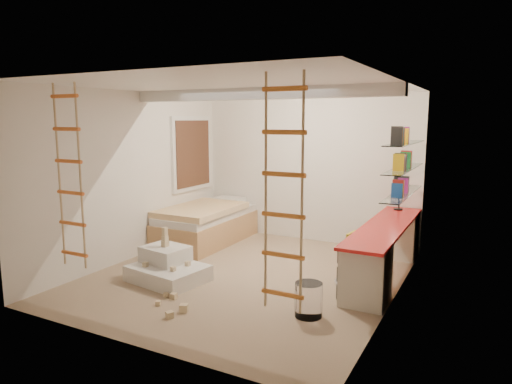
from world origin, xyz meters
The scene contains 15 objects.
floor centered at (0.00, 0.00, 0.00)m, with size 4.50×4.50×0.00m, color #917C5E.
ceiling_beam centered at (0.00, 0.30, 2.52)m, with size 4.00×0.18×0.16m, color white.
window_frame centered at (-1.97, 1.50, 1.55)m, with size 0.06×1.15×1.35m, color white.
window_blind centered at (-1.93, 1.50, 1.55)m, with size 0.02×1.00×1.20m, color #4C2D1E.
rope_ladder_left centered at (-1.35, -1.75, 1.52)m, with size 0.41×0.04×2.13m, color orange, non-canonical shape.
rope_ladder_right centered at (1.35, -1.75, 1.52)m, with size 0.41×0.04×2.13m, color #C76E22, non-canonical shape.
waste_bin centered at (1.26, -0.83, 0.19)m, with size 0.31×0.31×0.39m, color white.
desk centered at (1.72, 0.86, 0.40)m, with size 0.56×2.80×0.75m.
shelves centered at (1.87, 1.13, 1.50)m, with size 0.25×1.80×0.71m.
bed centered at (-1.48, 1.23, 0.33)m, with size 1.02×2.00×0.69m.
task_lamp centered at (1.67, 1.82, 1.14)m, with size 0.14×0.36×0.57m.
swivel_chair centered at (1.40, 0.34, 0.27)m, with size 0.49×0.49×0.72m.
play_platform centered at (-0.88, -0.63, 0.17)m, with size 1.07×0.89×0.43m.
toy_blocks centered at (-0.62, -0.94, 0.25)m, with size 1.10×1.14×0.70m.
books centered at (1.87, 1.13, 1.63)m, with size 0.14×0.70×0.92m.
Camera 1 is at (2.97, -5.36, 2.18)m, focal length 32.00 mm.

